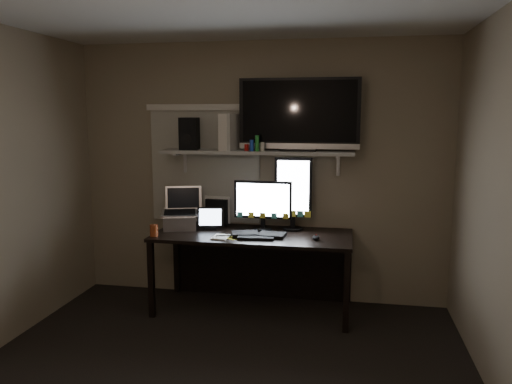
% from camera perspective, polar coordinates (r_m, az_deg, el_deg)
% --- Properties ---
extents(back_wall, '(3.60, 0.00, 3.60)m').
position_cam_1_polar(back_wall, '(4.86, 0.46, 2.22)').
color(back_wall, '#80725C').
rests_on(back_wall, floor).
extents(window_blinds, '(1.10, 0.02, 1.10)m').
position_cam_1_polar(window_blinds, '(4.96, -5.84, 2.90)').
color(window_blinds, beige).
rests_on(window_blinds, back_wall).
extents(desk, '(1.80, 0.75, 0.73)m').
position_cam_1_polar(desk, '(4.75, -0.09, -6.51)').
color(desk, black).
rests_on(desk, floor).
extents(wall_shelf, '(1.80, 0.35, 0.03)m').
position_cam_1_polar(wall_shelf, '(4.66, 0.08, 4.60)').
color(wall_shelf, '#ACACA7').
rests_on(wall_shelf, back_wall).
extents(monitor_landscape, '(0.55, 0.06, 0.48)m').
position_cam_1_polar(monitor_landscape, '(4.68, 0.80, -1.50)').
color(monitor_landscape, black).
rests_on(monitor_landscape, desk).
extents(monitor_portrait, '(0.35, 0.07, 0.70)m').
position_cam_1_polar(monitor_portrait, '(4.69, 4.27, -0.14)').
color(monitor_portrait, black).
rests_on(monitor_portrait, desk).
extents(keyboard, '(0.51, 0.24, 0.03)m').
position_cam_1_polar(keyboard, '(4.50, 0.28, -4.87)').
color(keyboard, black).
rests_on(keyboard, desk).
extents(mouse, '(0.07, 0.10, 0.04)m').
position_cam_1_polar(mouse, '(4.40, 6.86, -5.19)').
color(mouse, black).
rests_on(mouse, desk).
extents(notepad, '(0.14, 0.19, 0.01)m').
position_cam_1_polar(notepad, '(4.46, -4.08, -5.15)').
color(notepad, white).
rests_on(notepad, desk).
extents(tablet, '(0.26, 0.15, 0.22)m').
position_cam_1_polar(tablet, '(4.74, -5.19, -3.02)').
color(tablet, black).
rests_on(tablet, desk).
extents(file_sorter, '(0.23, 0.12, 0.28)m').
position_cam_1_polar(file_sorter, '(4.93, -4.42, -2.17)').
color(file_sorter, black).
rests_on(file_sorter, desk).
extents(laptop, '(0.41, 0.37, 0.39)m').
position_cam_1_polar(laptop, '(4.78, -8.71, -1.92)').
color(laptop, silver).
rests_on(laptop, desk).
extents(cup, '(0.08, 0.08, 0.11)m').
position_cam_1_polar(cup, '(4.57, -11.58, -4.33)').
color(cup, '#943B1A').
rests_on(cup, desk).
extents(sticky_notes, '(0.34, 0.26, 0.00)m').
position_cam_1_polar(sticky_notes, '(4.51, -3.16, -5.01)').
color(sticky_notes, '#FDF244').
rests_on(sticky_notes, desk).
extents(tv, '(1.10, 0.21, 0.66)m').
position_cam_1_polar(tv, '(4.61, 4.95, 8.81)').
color(tv, black).
rests_on(tv, wall_shelf).
extents(game_console, '(0.15, 0.30, 0.34)m').
position_cam_1_polar(game_console, '(4.68, -3.05, 6.86)').
color(game_console, beige).
rests_on(game_console, wall_shelf).
extents(speaker, '(0.19, 0.22, 0.30)m').
position_cam_1_polar(speaker, '(4.79, -7.62, 6.63)').
color(speaker, black).
rests_on(speaker, wall_shelf).
extents(bottles, '(0.23, 0.07, 0.14)m').
position_cam_1_polar(bottles, '(4.57, -0.18, 5.61)').
color(bottles, '#A50F0C').
rests_on(bottles, wall_shelf).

